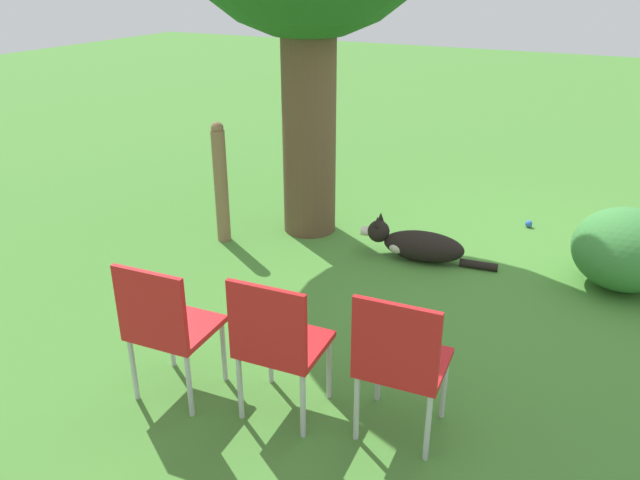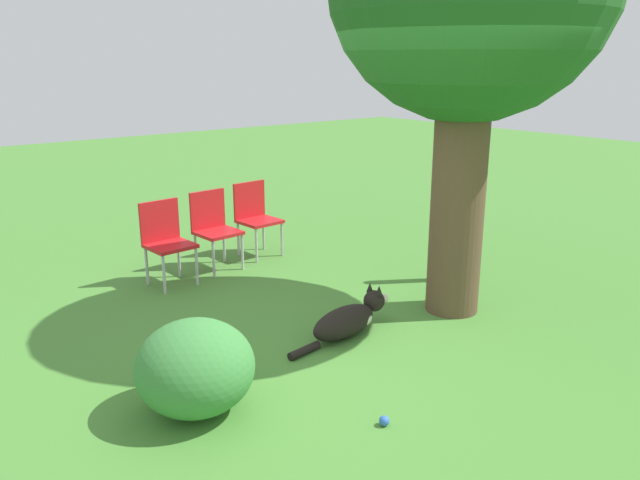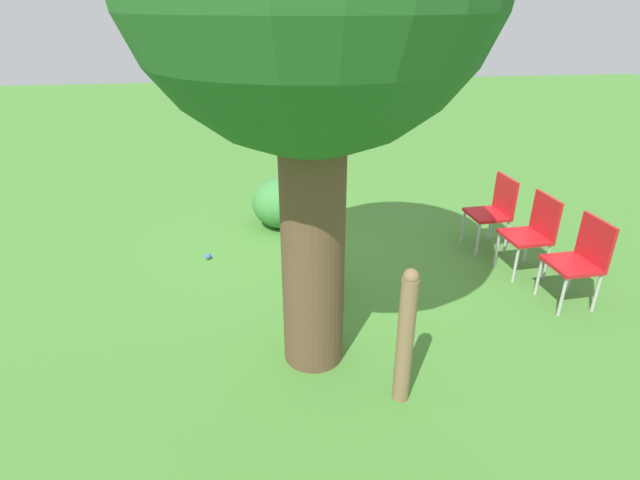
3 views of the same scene
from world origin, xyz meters
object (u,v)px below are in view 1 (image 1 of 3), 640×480
tennis_ball (529,224)px  fence_post (221,182)px  red_chair_1 (277,340)px  dog (416,245)px  red_chair_2 (166,323)px  red_chair_0 (400,358)px

tennis_ball → fence_post: bearing=122.8°
red_chair_1 → tennis_ball: bearing=-15.8°
dog → red_chair_1: (-2.30, 0.01, 0.36)m
red_chair_1 → red_chair_2: 0.65m
dog → red_chair_2: (-2.43, 0.65, 0.36)m
fence_post → red_chair_1: fence_post is taller
red_chair_1 → red_chair_0: bearing=-81.7°
dog → red_chair_1: red_chair_1 is taller
tennis_ball → red_chair_2: bearing=158.9°
red_chair_2 → tennis_ball: (3.62, -1.40, -0.47)m
fence_post → red_chair_0: fence_post is taller
red_chair_0 → red_chair_1: size_ratio=1.00×
dog → red_chair_2: red_chair_2 is taller
dog → tennis_ball: bearing=-128.8°
fence_post → red_chair_1: (-1.90, -1.70, -0.05)m
red_chair_0 → tennis_ball: 3.39m
fence_post → red_chair_2: fence_post is taller
fence_post → red_chair_2: bearing=-152.5°
dog → fence_post: 1.81m
red_chair_0 → fence_post: bearing=49.4°
dog → tennis_ball: (1.19, -0.74, -0.10)m
fence_post → red_chair_0: size_ratio=1.26×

